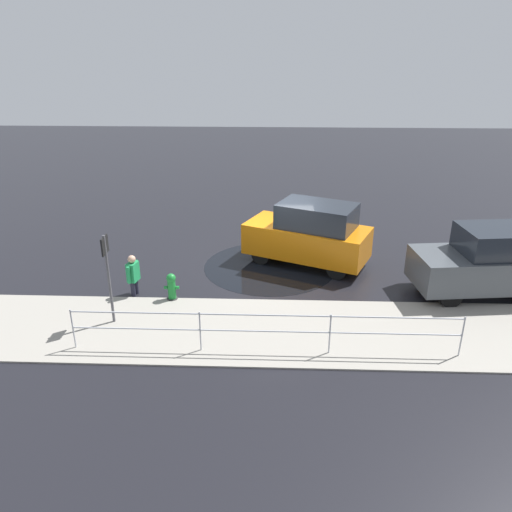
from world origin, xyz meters
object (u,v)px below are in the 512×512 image
fire_hydrant (172,287)px  sign_post (107,267)px  parked_sedan (495,261)px  moving_hatchback (309,234)px  pedestrian (133,273)px

fire_hydrant → sign_post: bearing=46.1°
sign_post → fire_hydrant: bearing=-133.9°
parked_sedan → sign_post: sign_post is taller
moving_hatchback → fire_hydrant: 4.85m
fire_hydrant → pedestrian: (1.13, -0.27, 0.28)m
parked_sedan → pedestrian: parked_sedan is taller
parked_sedan → pedestrian: size_ratio=3.66×
fire_hydrant → pedestrian: pedestrian is taller
sign_post → pedestrian: bearing=-94.7°
fire_hydrant → pedestrian: bearing=-13.4°
pedestrian → sign_post: size_ratio=0.51×
pedestrian → sign_post: sign_post is taller
moving_hatchback → parked_sedan: moving_hatchback is taller
moving_hatchback → pedestrian: (5.10, 2.44, -0.34)m
parked_sedan → fire_hydrant: 9.13m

